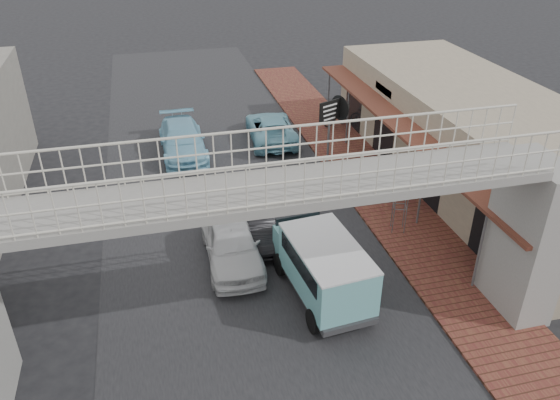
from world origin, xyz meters
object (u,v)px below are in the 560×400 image
motorcycle_near (351,181)px  arrow_sign (343,108)px  angkot_far (183,140)px  motorcycle_far (336,118)px  angkot_van (323,263)px  white_hatchback (231,242)px  angkot_curb (271,128)px  street_clock (403,182)px  dark_sedan (260,214)px

motorcycle_near → arrow_sign: 3.83m
angkot_far → motorcycle_far: angkot_far is taller
angkot_van → arrow_sign: 10.30m
angkot_van → motorcycle_near: 7.14m
white_hatchback → angkot_curb: size_ratio=0.94×
angkot_far → motorcycle_far: (8.46, 1.45, -0.18)m
angkot_far → arrow_sign: size_ratio=1.59×
angkot_van → angkot_curb: bearing=78.6°
white_hatchback → angkot_far: bearing=96.1°
motorcycle_near → street_clock: street_clock is taller
motorcycle_far → street_clock: (-1.21, -10.60, 1.60)m
angkot_far → street_clock: 11.76m
angkot_curb → angkot_van: angkot_van is taller
motorcycle_far → arrow_sign: bearing=146.9°
motorcycle_far → white_hatchback: bearing=128.1°
motorcycle_near → motorcycle_far: 7.47m
angkot_far → street_clock: (7.25, -9.14, 1.43)m
dark_sedan → angkot_van: angkot_van is taller
motorcycle_near → motorcycle_far: (1.85, 7.24, -0.02)m
arrow_sign → angkot_van: bearing=-136.6°
angkot_far → motorcycle_near: size_ratio=2.73×
angkot_curb → motorcycle_far: bearing=-163.4°
street_clock → angkot_curb: bearing=123.5°
dark_sedan → street_clock: street_clock is taller
motorcycle_far → arrow_sign: (-1.21, -4.10, 2.14)m
white_hatchback → motorcycle_far: 13.27m
dark_sedan → motorcycle_near: (4.42, 2.02, -0.17)m
angkot_curb → dark_sedan: bearing=77.8°
angkot_curb → motorcycle_near: 6.67m
motorcycle_near → arrow_sign: bearing=-36.1°
motorcycle_far → angkot_van: bearing=142.4°
dark_sedan → angkot_far: (-2.20, 7.80, -0.02)m
angkot_van → arrow_sign: (3.97, 9.40, 1.38)m
street_clock → arrow_sign: bearing=108.2°
angkot_far → white_hatchback: bearing=-85.7°
dark_sedan → angkot_van: size_ratio=1.05×
angkot_far → angkot_van: 12.51m
angkot_van → motorcycle_near: size_ratio=2.36×
motorcycle_near → motorcycle_far: size_ratio=1.20×
street_clock → arrow_sign: (-0.00, 6.50, 0.53)m
angkot_curb → street_clock: 10.19m
angkot_far → angkot_van: size_ratio=1.16×
white_hatchback → angkot_van: 3.68m
angkot_curb → motorcycle_far: 3.96m
motorcycle_far → dark_sedan: bearing=129.2°
white_hatchback → street_clock: 6.59m
angkot_curb → arrow_sign: 4.64m
angkot_curb → motorcycle_near: size_ratio=2.59×
angkot_far → street_clock: bearing=-52.3°
dark_sedan → motorcycle_near: dark_sedan is taller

